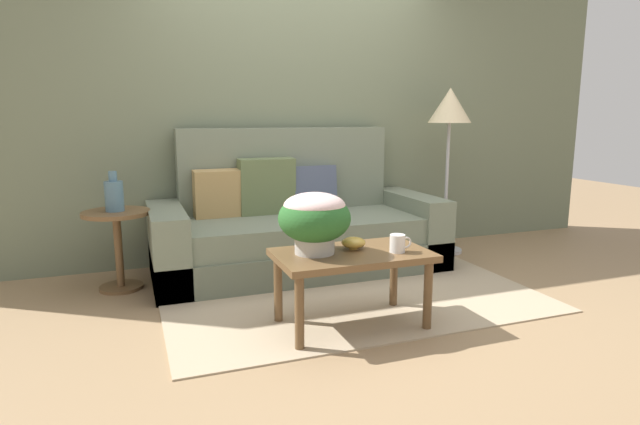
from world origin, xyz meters
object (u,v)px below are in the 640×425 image
(side_table, at_px, (118,236))
(floor_lamp, at_px, (449,117))
(coffee_mug, at_px, (398,243))
(table_vase, at_px, (114,195))
(couch, at_px, (295,229))
(snack_bowl, at_px, (353,243))
(coffee_table, at_px, (352,262))
(potted_plant, at_px, (314,217))

(side_table, distance_m, floor_lamp, 2.92)
(coffee_mug, xyz_separation_m, table_vase, (-1.55, 1.30, 0.18))
(couch, xyz_separation_m, table_vase, (-1.36, -0.07, 0.36))
(coffee_mug, bearing_deg, side_table, 139.93)
(side_table, distance_m, snack_bowl, 1.76)
(floor_lamp, bearing_deg, coffee_mug, -132.12)
(coffee_table, bearing_deg, floor_lamp, 40.62)
(potted_plant, relative_size, coffee_mug, 3.05)
(coffee_table, xyz_separation_m, snack_bowl, (0.04, 0.06, 0.10))
(couch, bearing_deg, table_vase, -177.22)
(couch, relative_size, coffee_table, 2.55)
(floor_lamp, bearing_deg, side_table, -178.34)
(floor_lamp, relative_size, snack_bowl, 10.28)
(couch, bearing_deg, potted_plant, -102.51)
(coffee_table, xyz_separation_m, coffee_mug, (0.25, -0.10, 0.12))
(coffee_table, distance_m, coffee_mug, 0.29)
(coffee_mug, bearing_deg, table_vase, 140.07)
(potted_plant, bearing_deg, coffee_mug, -17.60)
(side_table, distance_m, coffee_mug, 2.02)
(coffee_table, distance_m, floor_lamp, 2.14)
(coffee_table, height_order, floor_lamp, floor_lamp)
(side_table, xyz_separation_m, snack_bowl, (1.33, -1.14, 0.10))
(coffee_mug, height_order, table_vase, table_vase)
(couch, height_order, coffee_table, couch)
(table_vase, bearing_deg, potted_plant, -46.63)
(floor_lamp, height_order, potted_plant, floor_lamp)
(floor_lamp, bearing_deg, coffee_table, -139.38)
(floor_lamp, height_order, snack_bowl, floor_lamp)
(floor_lamp, bearing_deg, potted_plant, -144.22)
(coffee_table, relative_size, snack_bowl, 6.24)
(coffee_table, bearing_deg, potted_plant, 166.87)
(couch, distance_m, snack_bowl, 1.22)
(floor_lamp, bearing_deg, couch, -179.26)
(coffee_table, bearing_deg, side_table, 137.16)
(couch, bearing_deg, side_table, -177.36)
(snack_bowl, bearing_deg, coffee_mug, -36.25)
(potted_plant, relative_size, snack_bowl, 2.91)
(snack_bowl, relative_size, table_vase, 0.51)
(coffee_table, distance_m, snack_bowl, 0.12)
(table_vase, bearing_deg, snack_bowl, -40.48)
(coffee_mug, height_order, snack_bowl, coffee_mug)
(floor_lamp, xyz_separation_m, snack_bowl, (-1.46, -1.23, -0.73))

